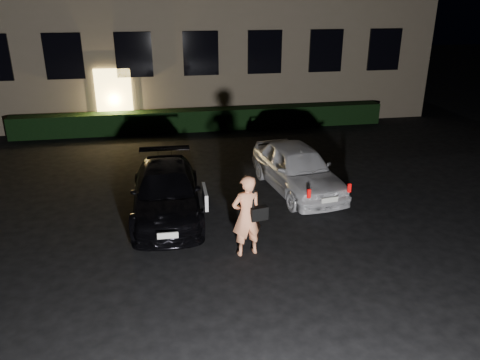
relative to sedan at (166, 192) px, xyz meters
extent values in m
plane|color=black|center=(1.74, -2.79, -0.60)|extent=(80.00, 80.00, 0.00)
cube|color=#FFD569|center=(-1.76, 8.15, 0.65)|extent=(1.40, 0.10, 2.50)
cube|color=black|center=(-3.46, 8.15, 2.40)|extent=(1.40, 0.10, 1.70)
cube|color=black|center=(-0.86, 8.15, 2.40)|extent=(1.40, 0.10, 1.70)
cube|color=black|center=(1.74, 8.15, 2.40)|extent=(1.40, 0.10, 1.70)
cube|color=black|center=(4.34, 8.15, 2.40)|extent=(1.40, 0.10, 1.70)
cube|color=black|center=(6.94, 8.15, 2.40)|extent=(1.40, 0.10, 1.70)
cube|color=black|center=(9.54, 8.15, 2.40)|extent=(1.40, 0.10, 1.70)
cube|color=black|center=(1.74, 7.71, -0.18)|extent=(15.00, 0.70, 0.85)
imported|color=black|center=(0.00, 0.00, 0.00)|extent=(1.76, 4.18, 1.20)
cube|color=white|center=(0.89, -0.78, 0.14)|extent=(0.09, 0.86, 0.40)
cube|color=silver|center=(-0.04, -2.14, -0.08)|extent=(0.44, 0.05, 0.13)
imported|color=silver|center=(3.66, 0.92, 0.06)|extent=(2.11, 4.09, 1.33)
cube|color=red|center=(3.38, -1.00, 0.12)|extent=(0.09, 0.06, 0.22)
cube|color=red|center=(4.48, -0.84, 0.12)|extent=(0.09, 0.06, 0.22)
cube|color=silver|center=(3.94, -0.97, -0.10)|extent=(0.44, 0.10, 0.13)
imported|color=#FF996A|center=(1.61, -2.27, 0.30)|extent=(0.73, 0.56, 1.81)
cube|color=black|center=(1.85, -2.34, 0.37)|extent=(0.39, 0.24, 0.29)
cube|color=black|center=(1.72, -2.33, 0.78)|extent=(0.05, 0.07, 0.56)
camera|label=1|loc=(-0.07, -10.89, 4.61)|focal=35.00mm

